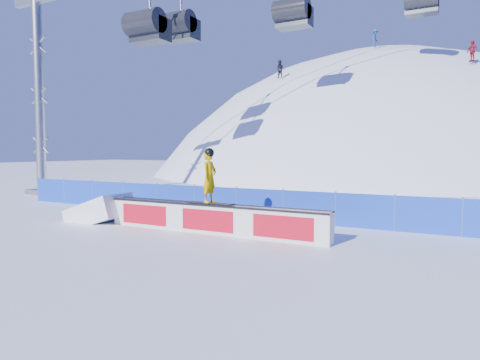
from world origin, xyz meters
The scene contains 7 objects.
ground centered at (0.00, 0.00, 0.00)m, with size 160.00×160.00×0.00m, color white.
snow_hill centered at (0.00, 42.00, -18.00)m, with size 64.00×64.00×64.00m.
safety_fence centered at (0.00, 4.50, 0.60)m, with size 22.05×0.05×1.30m.
rail_box centered at (1.77, 1.36, 0.47)m, with size 8.01×0.56×0.96m.
snow_ramp centered at (-3.23, 1.36, 0.00)m, with size 2.27×1.51×0.85m, color white, non-canonical shape.
snowboarder centered at (1.71, 1.36, 1.85)m, with size 1.73×0.62×1.81m.
distant_skiers centered at (3.10, 30.06, 11.32)m, with size 19.91×6.95×5.07m.
Camera 1 is at (9.10, -10.36, 2.70)m, focal length 32.00 mm.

